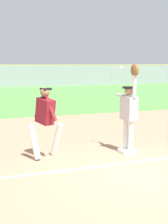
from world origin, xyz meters
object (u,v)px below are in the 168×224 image
Objects in this scene: runner at (45,117)px; baseball at (121,67)px; first_base at (127,151)px; parked_car_green at (47,77)px; fielder at (129,109)px.

baseball reaches higher than runner.
runner reaches higher than first_base.
baseball is 0.02× the size of parked_car_green.
first_base is 2.17m from baseball.
first_base is 5.14× the size of baseball.
baseball is (-0.05, 0.34, 2.14)m from first_base.
first_base is 30.17m from parked_car_green.
fielder reaches higher than parked_car_green.
baseball is 29.88m from parked_car_green.
fielder is 1.33× the size of runner.
first_base is at bearing 15.37° from fielder.
baseball is at bearing 98.47° from first_base.
parked_car_green is (5.49, 29.63, -0.45)m from fielder.
parked_car_green is at bearing 79.21° from baseball.
fielder is 30.81× the size of baseball.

